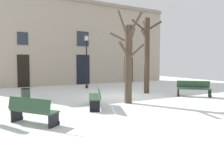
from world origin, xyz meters
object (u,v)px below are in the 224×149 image
(tree_near_facade, at_px, (128,60))
(bench_near_lamp, at_px, (96,96))
(bench_facing_shops, at_px, (194,88))
(bench_far_corner, at_px, (33,111))
(tree_right_of_center, at_px, (147,52))
(streetlamp, at_px, (87,56))
(litter_bin, at_px, (26,98))

(tree_near_facade, height_order, bench_near_lamp, tree_near_facade)
(tree_near_facade, bearing_deg, bench_facing_shops, -1.25)
(tree_near_facade, bearing_deg, bench_far_corner, -161.31)
(tree_right_of_center, bearing_deg, bench_near_lamp, -152.43)
(bench_facing_shops, distance_m, bench_near_lamp, 6.28)
(bench_facing_shops, bearing_deg, bench_far_corner, -132.31)
(bench_near_lamp, bearing_deg, streetlamp, -176.04)
(streetlamp, distance_m, bench_facing_shops, 8.18)
(tree_near_facade, xyz_separation_m, bench_near_lamp, (-1.79, -0.14, -1.63))
(tree_near_facade, distance_m, bench_near_lamp, 2.42)
(tree_right_of_center, distance_m, bench_far_corner, 8.55)
(tree_right_of_center, relative_size, bench_far_corner, 3.06)
(bench_far_corner, height_order, bench_near_lamp, bench_near_lamp)
(tree_right_of_center, relative_size, bench_near_lamp, 2.60)
(tree_right_of_center, xyz_separation_m, bench_far_corner, (-7.33, -3.79, -2.24))
(tree_right_of_center, xyz_separation_m, streetlamp, (-2.67, 4.25, -0.14))
(tree_right_of_center, height_order, litter_bin, tree_right_of_center)
(bench_facing_shops, xyz_separation_m, bench_near_lamp, (-6.28, -0.04, 0.01))
(tree_right_of_center, xyz_separation_m, litter_bin, (-7.41, -1.26, -2.24))
(tree_near_facade, relative_size, streetlamp, 1.04)
(streetlamp, distance_m, bench_near_lamp, 7.23)
(tree_near_facade, relative_size, bench_near_lamp, 2.29)
(bench_far_corner, bearing_deg, tree_right_of_center, -102.85)
(tree_near_facade, relative_size, tree_right_of_center, 0.88)
(tree_right_of_center, relative_size, litter_bin, 5.56)
(streetlamp, distance_m, litter_bin, 7.56)
(streetlamp, xyz_separation_m, bench_near_lamp, (-1.93, -6.66, -2.06))
(tree_near_facade, xyz_separation_m, bench_facing_shops, (4.49, -0.10, -1.64))
(tree_near_facade, distance_m, bench_far_corner, 5.05)
(bench_facing_shops, bearing_deg, streetlamp, 161.97)
(tree_near_facade, bearing_deg, tree_right_of_center, 38.85)
(tree_near_facade, xyz_separation_m, streetlamp, (0.14, 6.52, 0.43))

